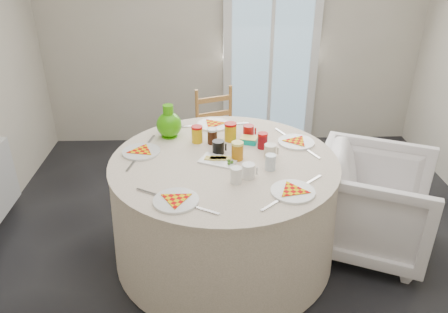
{
  "coord_description": "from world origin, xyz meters",
  "views": [
    {
      "loc": [
        -0.24,
        -2.58,
        2.15
      ],
      "look_at": [
        -0.16,
        0.01,
        0.8
      ],
      "focal_mm": 35.0,
      "sensor_mm": 36.0,
      "label": 1
    }
  ],
  "objects_px": {
    "armchair": "(373,202)",
    "green_pitcher": "(169,125)",
    "wooden_chair": "(220,134)",
    "table": "(224,209)"
  },
  "relations": [
    {
      "from": "armchair",
      "to": "green_pitcher",
      "type": "bearing_deg",
      "value": 100.33
    },
    {
      "from": "green_pitcher",
      "to": "wooden_chair",
      "type": "bearing_deg",
      "value": 67.12
    },
    {
      "from": "table",
      "to": "armchair",
      "type": "distance_m",
      "value": 1.09
    },
    {
      "from": "table",
      "to": "wooden_chair",
      "type": "distance_m",
      "value": 1.1
    },
    {
      "from": "armchair",
      "to": "table",
      "type": "bearing_deg",
      "value": 115.5
    },
    {
      "from": "table",
      "to": "wooden_chair",
      "type": "relative_size",
      "value": 1.81
    },
    {
      "from": "wooden_chair",
      "to": "green_pitcher",
      "type": "bearing_deg",
      "value": -139.28
    },
    {
      "from": "table",
      "to": "wooden_chair",
      "type": "height_order",
      "value": "wooden_chair"
    },
    {
      "from": "wooden_chair",
      "to": "armchair",
      "type": "distance_m",
      "value": 1.52
    },
    {
      "from": "table",
      "to": "armchair",
      "type": "bearing_deg",
      "value": 2.01
    }
  ]
}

